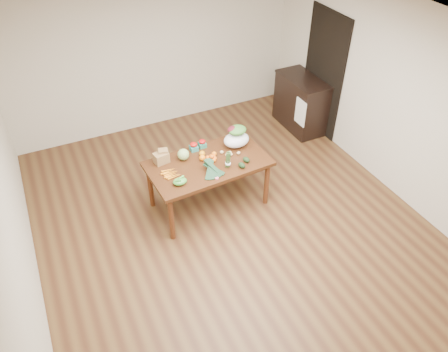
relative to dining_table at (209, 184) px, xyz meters
name	(u,v)px	position (x,y,z in m)	size (l,w,h in m)	color
floor	(232,226)	(0.10, -0.55, -0.38)	(6.00, 6.00, 0.00)	brown
ceiling	(235,32)	(0.10, -0.55, 2.33)	(5.00, 6.00, 0.02)	white
room_walls	(233,145)	(0.10, -0.55, 0.97)	(5.02, 6.02, 2.70)	beige
dining_table	(209,184)	(0.00, 0.00, 0.00)	(1.61, 0.90, 0.75)	#41220F
doorway_dark	(323,74)	(2.58, 1.05, 0.68)	(0.02, 1.00, 2.10)	black
cabinet	(301,103)	(2.32, 1.23, 0.10)	(0.52, 1.02, 0.94)	black
dish_towel	(300,112)	(2.06, 0.85, 0.18)	(0.02, 0.28, 0.45)	white
paper_bag	(161,157)	(-0.56, 0.27, 0.46)	(0.25, 0.21, 0.18)	olive
cabbage	(183,155)	(-0.27, 0.20, 0.45)	(0.16, 0.16, 0.16)	#98B96A
strawberry_basket_a	(194,147)	(-0.06, 0.34, 0.42)	(0.11, 0.11, 0.10)	red
strawberry_basket_b	(202,144)	(0.07, 0.37, 0.42)	(0.10, 0.10, 0.09)	red
orange_a	(202,158)	(-0.05, 0.07, 0.42)	(0.08, 0.08, 0.08)	orange
orange_b	(202,154)	(-0.01, 0.17, 0.41)	(0.08, 0.08, 0.08)	orange
orange_c	(214,154)	(0.13, 0.09, 0.41)	(0.07, 0.07, 0.07)	orange
mandarin_cluster	(212,158)	(0.07, 0.02, 0.42)	(0.18, 0.18, 0.09)	#EA580E
carrots	(171,174)	(-0.54, -0.03, 0.39)	(0.22, 0.22, 0.03)	orange
snap_pea_bag	(180,181)	(-0.50, -0.26, 0.42)	(0.18, 0.14, 0.08)	#429231
kale_bunch	(213,170)	(-0.05, -0.27, 0.45)	(0.32, 0.40, 0.16)	black
asparagus_bundle	(228,160)	(0.20, -0.21, 0.50)	(0.08, 0.08, 0.25)	#3D7234
potato_a	(227,155)	(0.29, 0.02, 0.39)	(0.05, 0.04, 0.04)	#CEC076
potato_b	(231,154)	(0.35, 0.00, 0.39)	(0.05, 0.04, 0.04)	#DCC47F
potato_c	(230,153)	(0.34, 0.04, 0.40)	(0.06, 0.05, 0.05)	#CFBC77
potato_d	(222,152)	(0.25, 0.10, 0.40)	(0.05, 0.05, 0.05)	tan
potato_e	(239,153)	(0.45, -0.02, 0.40)	(0.05, 0.05, 0.05)	tan
avocado_a	(242,165)	(0.36, -0.30, 0.41)	(0.07, 0.11, 0.07)	black
avocado_b	(246,160)	(0.47, -0.21, 0.41)	(0.07, 0.11, 0.07)	black
salad_bag	(236,137)	(0.52, 0.18, 0.52)	(0.37, 0.28, 0.29)	silver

